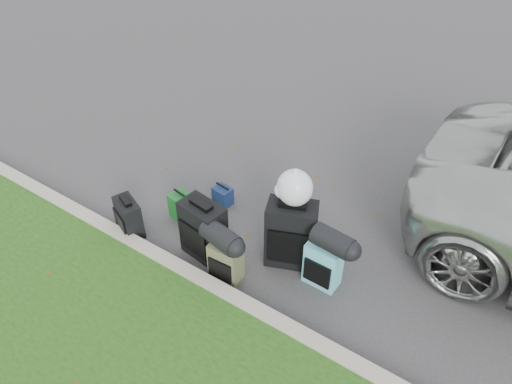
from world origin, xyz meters
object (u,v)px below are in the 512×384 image
Objects in this scene: suitcase_small_black at (129,217)px; suitcase_large_black_left at (203,230)px; suitcase_large_black_right at (291,234)px; tote_green at (183,206)px; suitcase_teal at (323,265)px; suitcase_olive at (226,262)px; tote_navy at (223,196)px.

suitcase_small_black is 0.66× the size of suitcase_large_black_left.
suitcase_large_black_left is 0.89× the size of suitcase_large_black_right.
suitcase_teal is at bearing 10.60° from tote_green.
suitcase_large_black_right is 2.46× the size of tote_green.
suitcase_small_black is 1.45× the size of tote_green.
suitcase_small_black reaches higher than suitcase_olive.
suitcase_small_black is 1.01× the size of suitcase_olive.
suitcase_small_black is 1.04m from suitcase_large_black_left.
suitcase_small_black is 2.05m from suitcase_large_black_right.
tote_green is at bearing 158.78° from suitcase_large_black_left.
tote_navy is (-1.29, 0.39, -0.29)m from suitcase_large_black_right.
suitcase_large_black_left is 1.52× the size of suitcase_olive.
suitcase_large_black_right reaches higher than suitcase_small_black.
suitcase_large_black_left is 1.44m from suitcase_teal.
suitcase_olive reaches higher than tote_green.
suitcase_teal reaches higher than tote_green.
tote_green is at bearing -110.51° from tote_navy.
suitcase_olive is 0.59× the size of suitcase_large_black_right.
suitcase_large_black_right reaches higher than tote_navy.
suitcase_small_black is at bearing -163.99° from suitcase_teal.
suitcase_large_black_right reaches higher than tote_green.
suitcase_olive is at bearing -15.57° from tote_green.
tote_navy is at bearing 125.57° from suitcase_olive.
suitcase_teal is at bearing 37.01° from suitcase_small_black.
suitcase_olive is at bearing -148.45° from suitcase_teal.
suitcase_large_black_left is 0.78m from tote_green.
suitcase_large_black_right is (0.46, 0.64, 0.18)m from suitcase_olive.
suitcase_teal is at bearing -32.57° from suitcase_large_black_right.
tote_green is at bearing 162.54° from suitcase_large_black_right.
suitcase_olive is 0.88× the size of suitcase_teal.
suitcase_teal is 0.67× the size of suitcase_large_black_right.
suitcase_large_black_left is 0.98m from tote_navy.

